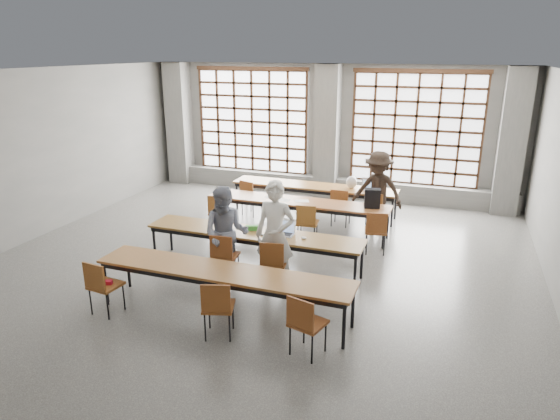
% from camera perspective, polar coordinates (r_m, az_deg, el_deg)
% --- Properties ---
extents(floor, '(11.00, 11.00, 0.00)m').
position_cam_1_polar(floor, '(9.19, -3.25, -6.93)').
color(floor, '#4C4C49').
rests_on(floor, ground).
extents(ceiling, '(11.00, 11.00, 0.00)m').
position_cam_1_polar(ceiling, '(8.35, -3.69, 15.42)').
color(ceiling, silver).
rests_on(ceiling, floor).
extents(wall_back, '(10.00, 0.00, 10.00)m').
position_cam_1_polar(wall_back, '(13.72, 5.74, 9.02)').
color(wall_back, '#5F5F5C').
rests_on(wall_back, floor).
extents(wall_left, '(0.00, 11.00, 11.00)m').
position_cam_1_polar(wall_left, '(11.50, -27.12, 5.39)').
color(wall_left, '#5F5F5C').
rests_on(wall_left, floor).
extents(column_left, '(0.60, 0.55, 3.50)m').
position_cam_1_polar(column_left, '(15.21, -11.43, 9.63)').
color(column_left, '#5B5B58').
rests_on(column_left, floor).
extents(column_mid, '(0.60, 0.55, 3.50)m').
position_cam_1_polar(column_mid, '(13.46, 5.44, 8.85)').
color(column_mid, '#5B5B58').
rests_on(column_mid, floor).
extents(column_right, '(0.60, 0.55, 3.50)m').
position_cam_1_polar(column_right, '(13.09, 24.99, 7.01)').
color(column_right, '#5B5B58').
rests_on(column_right, floor).
extents(window_left, '(3.32, 0.12, 3.00)m').
position_cam_1_polar(window_left, '(14.34, -3.20, 10.07)').
color(window_left, white).
rests_on(window_left, wall_back).
extents(window_right, '(3.32, 0.12, 3.00)m').
position_cam_1_polar(window_right, '(13.26, 15.24, 8.83)').
color(window_right, white).
rests_on(window_right, wall_back).
extents(sill_ledge, '(9.80, 0.35, 0.50)m').
position_cam_1_polar(sill_ledge, '(13.85, 5.34, 2.76)').
color(sill_ledge, '#5B5B58').
rests_on(sill_ledge, floor).
extents(desk_row_a, '(4.00, 0.70, 0.73)m').
position_cam_1_polar(desk_row_a, '(12.06, 3.91, 2.54)').
color(desk_row_a, brown).
rests_on(desk_row_a, floor).
extents(desk_row_b, '(4.00, 0.70, 0.73)m').
position_cam_1_polar(desk_row_b, '(10.82, 2.01, 0.75)').
color(desk_row_b, brown).
rests_on(desk_row_b, floor).
extents(desk_row_c, '(4.00, 0.70, 0.73)m').
position_cam_1_polar(desk_row_c, '(8.99, -3.03, -2.92)').
color(desk_row_c, brown).
rests_on(desk_row_c, floor).
extents(desk_row_d, '(4.00, 0.70, 0.73)m').
position_cam_1_polar(desk_row_d, '(7.53, -6.57, -7.31)').
color(desk_row_d, brown).
rests_on(desk_row_d, floor).
extents(chair_back_left, '(0.52, 0.52, 0.88)m').
position_cam_1_polar(chair_back_left, '(11.99, -3.48, 1.81)').
color(chair_back_left, brown).
rests_on(chair_back_left, floor).
extents(chair_back_mid, '(0.43, 0.43, 0.88)m').
position_cam_1_polar(chair_back_mid, '(11.32, 6.90, 0.74)').
color(chair_back_mid, brown).
rests_on(chair_back_mid, floor).
extents(chair_back_right, '(0.48, 0.49, 0.88)m').
position_cam_1_polar(chair_back_right, '(11.18, 10.83, 0.32)').
color(chair_back_right, brown).
rests_on(chair_back_right, floor).
extents(chair_mid_left, '(0.47, 0.47, 0.88)m').
position_cam_1_polar(chair_mid_left, '(10.89, -7.01, 0.03)').
color(chair_mid_left, brown).
rests_on(chair_mid_left, floor).
extents(chair_mid_centre, '(0.47, 0.47, 0.88)m').
position_cam_1_polar(chair_mid_centre, '(10.18, 3.10, -1.15)').
color(chair_mid_centre, brown).
rests_on(chair_mid_centre, floor).
extents(chair_mid_right, '(0.50, 0.50, 0.88)m').
position_cam_1_polar(chair_mid_right, '(9.89, 10.93, -2.04)').
color(chair_mid_right, maroon).
rests_on(chair_mid_right, floor).
extents(chair_front_left, '(0.46, 0.46, 0.88)m').
position_cam_1_polar(chair_front_left, '(8.62, -6.44, -4.86)').
color(chair_front_left, brown).
rests_on(chair_front_left, floor).
extents(chair_front_right, '(0.48, 0.48, 0.88)m').
position_cam_1_polar(chair_front_right, '(8.29, -0.78, -5.72)').
color(chair_front_right, brown).
rests_on(chair_front_right, floor).
extents(chair_near_left, '(0.46, 0.47, 0.88)m').
position_cam_1_polar(chair_near_left, '(7.99, -19.75, -7.79)').
color(chair_near_left, brown).
rests_on(chair_near_left, floor).
extents(chair_near_mid, '(0.53, 0.53, 0.88)m').
position_cam_1_polar(chair_near_mid, '(7.00, -7.16, -10.58)').
color(chair_near_mid, brown).
rests_on(chair_near_mid, floor).
extents(chair_near_right, '(0.52, 0.52, 0.88)m').
position_cam_1_polar(chair_near_right, '(6.58, 2.87, -12.43)').
color(chair_near_right, brown).
rests_on(chair_near_right, floor).
extents(student_male, '(0.68, 0.45, 1.85)m').
position_cam_1_polar(student_male, '(8.25, -0.56, -2.90)').
color(student_male, silver).
rests_on(student_male, floor).
extents(student_female, '(0.94, 0.81, 1.67)m').
position_cam_1_polar(student_female, '(8.62, -6.18, -2.73)').
color(student_female, '#18254A').
rests_on(student_female, floor).
extents(student_back, '(1.24, 0.86, 1.76)m').
position_cam_1_polar(student_back, '(11.21, 11.10, 2.18)').
color(student_back, black).
rests_on(student_back, floor).
extents(laptop_front, '(0.36, 0.31, 0.26)m').
position_cam_1_polar(laptop_front, '(8.85, 0.51, -2.35)').
color(laptop_front, '#B5B6BA').
rests_on(laptop_front, desk_row_c).
extents(laptop_back, '(0.45, 0.41, 0.26)m').
position_cam_1_polar(laptop_back, '(11.85, 10.26, 2.64)').
color(laptop_back, silver).
rests_on(laptop_back, desk_row_a).
extents(mouse, '(0.11, 0.10, 0.04)m').
position_cam_1_polar(mouse, '(8.64, 2.74, -3.20)').
color(mouse, silver).
rests_on(mouse, desk_row_c).
extents(green_box, '(0.27, 0.18, 0.09)m').
position_cam_1_polar(green_box, '(9.04, -3.14, -2.05)').
color(green_box, '#378F2E').
rests_on(green_box, desk_row_c).
extents(phone, '(0.13, 0.07, 0.01)m').
position_cam_1_polar(phone, '(8.81, -2.21, -2.83)').
color(phone, black).
rests_on(phone, desk_row_c).
extents(paper_sheet_a, '(0.31, 0.23, 0.00)m').
position_cam_1_polar(paper_sheet_a, '(11.04, -0.87, 1.47)').
color(paper_sheet_a, silver).
rests_on(paper_sheet_a, desk_row_b).
extents(paper_sheet_b, '(0.33, 0.26, 0.00)m').
position_cam_1_polar(paper_sheet_b, '(10.85, 0.43, 1.18)').
color(paper_sheet_b, white).
rests_on(paper_sheet_b, desk_row_b).
extents(paper_sheet_c, '(0.36, 0.31, 0.00)m').
position_cam_1_polar(paper_sheet_c, '(10.77, 2.52, 1.04)').
color(paper_sheet_c, white).
rests_on(paper_sheet_c, desk_row_b).
extents(backpack, '(0.36, 0.27, 0.40)m').
position_cam_1_polar(backpack, '(10.44, 10.50, 1.33)').
color(backpack, black).
rests_on(backpack, desk_row_b).
extents(plastic_bag, '(0.32, 0.29, 0.29)m').
position_cam_1_polar(plastic_bag, '(11.85, 8.19, 3.15)').
color(plastic_bag, silver).
rests_on(plastic_bag, desk_row_a).
extents(red_pouch, '(0.22, 0.14, 0.06)m').
position_cam_1_polar(red_pouch, '(8.05, -19.32, -7.82)').
color(red_pouch, '#B4162C').
rests_on(red_pouch, chair_near_left).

